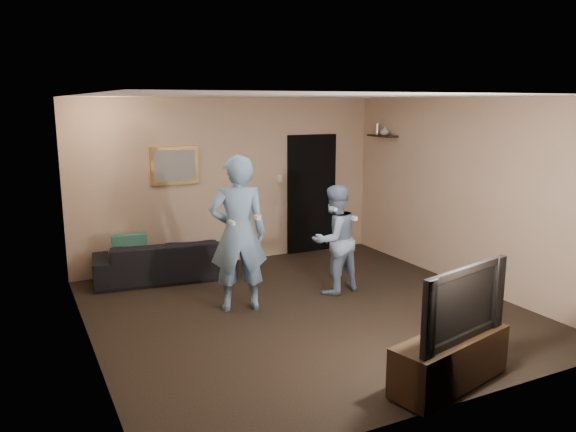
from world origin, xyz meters
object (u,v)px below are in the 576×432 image
tv_console (450,360)px  wii_player_right (334,239)px  television (454,301)px  wii_player_left (238,234)px  sofa (164,260)px

tv_console → wii_player_right: (0.40, 2.69, 0.48)m
television → wii_player_right: wii_player_right is taller
television → wii_player_left: size_ratio=0.61×
wii_player_right → tv_console: bearing=-98.6°
television → tv_console: bearing=-13.3°
sofa → wii_player_left: wii_player_left is taller
television → wii_player_left: wii_player_left is taller
television → wii_player_left: 2.84m
tv_console → wii_player_right: bearing=68.1°
sofa → wii_player_left: 1.82m
sofa → television: size_ratio=1.69×
wii_player_right → television: bearing=-98.6°
sofa → television: 4.56m
tv_console → wii_player_left: bearing=96.8°
tv_console → television: size_ratio=1.09×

